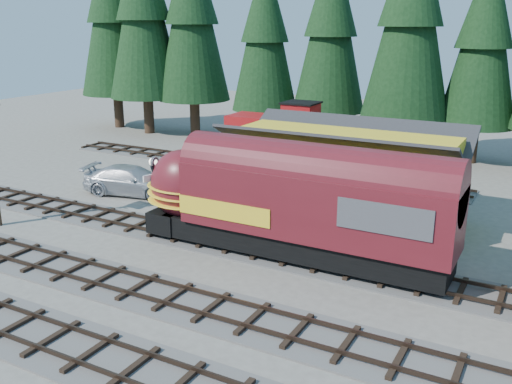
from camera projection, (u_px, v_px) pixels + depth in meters
The scene contains 8 objects.
ground at pixel (251, 293), 23.11m from camera, with size 120.00×120.00×0.00m, color #6B665B.
track_spur at pixel (251, 167), 42.82m from camera, with size 32.00×3.20×0.33m.
depot at pixel (344, 167), 31.09m from camera, with size 12.80×7.00×5.30m.
conifer_backdrop at pixel (463, 23), 40.28m from camera, with size 80.56×20.63×17.09m.
locomotive at pixel (282, 206), 26.05m from camera, with size 15.38×3.06×4.18m.
caboose at pixel (289, 140), 40.71m from camera, with size 9.17×2.66×4.77m.
pickup_truck_a at pixel (216, 190), 34.06m from camera, with size 2.97×6.44×1.79m, color black.
pickup_truck_b at pixel (132, 180), 36.06m from camera, with size 2.52×6.20×1.80m, color #B2B6BB.
Camera 1 is at (10.23, -18.29, 10.57)m, focal length 40.00 mm.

